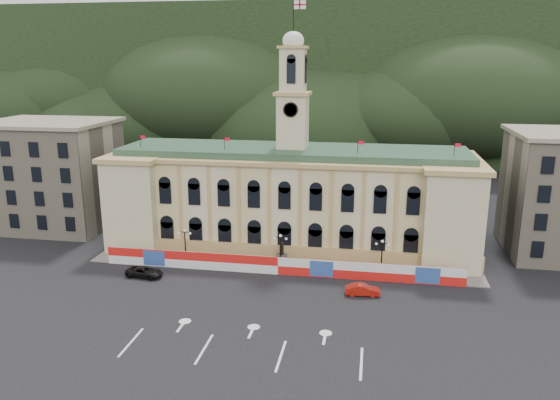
% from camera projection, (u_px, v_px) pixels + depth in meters
% --- Properties ---
extents(ground, '(260.00, 260.00, 0.00)m').
position_uv_depth(ground, '(255.00, 325.00, 61.04)').
color(ground, black).
rests_on(ground, ground).
extents(lane_markings, '(26.00, 10.00, 0.02)m').
position_uv_depth(lane_markings, '(244.00, 347.00, 56.27)').
color(lane_markings, white).
rests_on(lane_markings, ground).
extents(hill_ridge, '(230.00, 80.00, 64.00)m').
position_uv_depth(hill_ridge, '(337.00, 89.00, 172.45)').
color(hill_ridge, black).
rests_on(hill_ridge, ground).
extents(city_hall, '(56.20, 17.60, 37.10)m').
position_uv_depth(city_hall, '(292.00, 197.00, 85.41)').
color(city_hall, beige).
rests_on(city_hall, ground).
extents(side_building_left, '(21.00, 17.00, 18.60)m').
position_uv_depth(side_building_left, '(52.00, 174.00, 95.29)').
color(side_building_left, tan).
rests_on(side_building_left, ground).
extents(hoarding_fence, '(50.00, 0.44, 2.50)m').
position_uv_depth(hoarding_fence, '(279.00, 266.00, 75.08)').
color(hoarding_fence, red).
rests_on(hoarding_fence, ground).
extents(pavement, '(56.00, 5.50, 0.16)m').
position_uv_depth(pavement, '(281.00, 266.00, 77.94)').
color(pavement, slate).
rests_on(pavement, ground).
extents(statue, '(1.40, 1.40, 3.72)m').
position_uv_depth(statue, '(282.00, 259.00, 77.90)').
color(statue, '#595651').
rests_on(statue, ground).
extents(lamp_left, '(1.96, 0.44, 5.15)m').
position_uv_depth(lamp_left, '(185.00, 243.00, 78.79)').
color(lamp_left, black).
rests_on(lamp_left, ground).
extents(lamp_center, '(1.96, 0.44, 5.15)m').
position_uv_depth(lamp_center, '(280.00, 248.00, 76.47)').
color(lamp_center, black).
rests_on(lamp_center, ground).
extents(lamp_right, '(1.96, 0.44, 5.15)m').
position_uv_depth(lamp_right, '(382.00, 254.00, 74.16)').
color(lamp_right, black).
rests_on(lamp_right, ground).
extents(red_sedan, '(2.37, 4.68, 1.44)m').
position_uv_depth(red_sedan, '(363.00, 290.00, 68.52)').
color(red_sedan, '#9E140B').
rests_on(red_sedan, ground).
extents(black_suv, '(3.29, 5.50, 1.41)m').
position_uv_depth(black_suv, '(144.00, 272.00, 74.31)').
color(black_suv, black).
rests_on(black_suv, ground).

